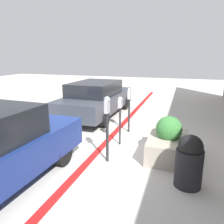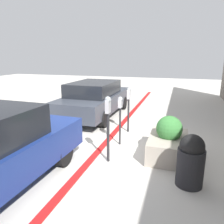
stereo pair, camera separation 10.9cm
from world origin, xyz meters
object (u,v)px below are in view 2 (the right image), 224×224
trash_bin (191,160)px  planter_box (168,142)px  parking_meter_middle (129,103)px  parked_car_middle (95,98)px  parking_meter_second (120,110)px  parking_meter_nearest (108,118)px

trash_bin → planter_box: bearing=21.5°
parking_meter_middle → parked_car_middle: bearing=48.7°
parking_meter_second → parking_meter_nearest: bearing=-180.0°
planter_box → parking_meter_middle: bearing=43.1°
parking_meter_middle → parking_meter_second: bearing=-179.1°
parking_meter_middle → trash_bin: (-2.72, -1.88, -0.48)m
parking_meter_middle → trash_bin: bearing=-145.4°
parking_meter_second → parking_meter_middle: 1.14m
planter_box → parked_car_middle: 4.46m
planter_box → trash_bin: 1.33m
parking_meter_nearest → trash_bin: 2.01m
parking_meter_nearest → parking_meter_middle: parking_meter_nearest is taller
parking_meter_middle → trash_bin: size_ratio=1.41×
parking_meter_nearest → trash_bin: size_ratio=1.51×
parking_meter_second → parked_car_middle: parked_car_middle is taller
parking_meter_second → parked_car_middle: bearing=33.8°
planter_box → trash_bin: bearing=-158.5°
parking_meter_nearest → parking_meter_second: 1.10m
parking_meter_nearest → parked_car_middle: 4.25m
parking_meter_middle → trash_bin: parking_meter_middle is taller
parking_meter_nearest → parking_meter_second: parking_meter_nearest is taller
parking_meter_second → parked_car_middle: (2.73, 1.83, -0.27)m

